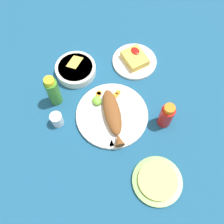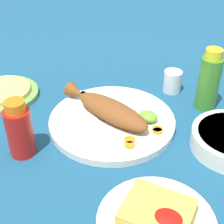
% 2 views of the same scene
% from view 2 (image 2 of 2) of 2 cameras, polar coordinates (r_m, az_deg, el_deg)
% --- Properties ---
extents(ground_plane, '(4.00, 4.00, 0.00)m').
position_cam_2_polar(ground_plane, '(0.88, 0.00, -2.03)').
color(ground_plane, navy).
extents(main_plate, '(0.32, 0.32, 0.02)m').
position_cam_2_polar(main_plate, '(0.87, 0.00, -1.56)').
color(main_plate, silver).
rests_on(main_plate, ground_plane).
extents(fried_fish, '(0.27, 0.13, 0.05)m').
position_cam_2_polar(fried_fish, '(0.86, -0.69, 0.55)').
color(fried_fish, brown).
rests_on(fried_fish, main_plate).
extents(fork_near, '(0.14, 0.14, 0.00)m').
position_cam_2_polar(fork_near, '(0.91, -3.85, 1.04)').
color(fork_near, silver).
rests_on(fork_near, main_plate).
extents(fork_far, '(0.19, 0.02, 0.00)m').
position_cam_2_polar(fork_far, '(0.93, -1.14, 1.97)').
color(fork_far, silver).
rests_on(fork_far, main_plate).
extents(carrot_slice_near, '(0.03, 0.03, 0.00)m').
position_cam_2_polar(carrot_slice_near, '(0.80, 2.93, -4.66)').
color(carrot_slice_near, orange).
rests_on(carrot_slice_near, main_plate).
extents(carrot_slice_mid, '(0.02, 0.02, 0.00)m').
position_cam_2_polar(carrot_slice_mid, '(0.78, 2.95, -5.51)').
color(carrot_slice_mid, orange).
rests_on(carrot_slice_mid, main_plate).
extents(carrot_slice_far, '(0.02, 0.02, 0.00)m').
position_cam_2_polar(carrot_slice_far, '(0.83, 7.72, -3.00)').
color(carrot_slice_far, orange).
rests_on(carrot_slice_far, main_plate).
extents(carrot_slice_extra, '(0.03, 0.03, 0.00)m').
position_cam_2_polar(carrot_slice_extra, '(0.84, 7.50, -2.81)').
color(carrot_slice_extra, orange).
rests_on(carrot_slice_extra, main_plate).
extents(lime_wedge_main, '(0.05, 0.04, 0.03)m').
position_cam_2_polar(lime_wedge_main, '(0.86, 6.03, -0.77)').
color(lime_wedge_main, '#6BB233').
rests_on(lime_wedge_main, main_plate).
extents(hot_sauce_bottle_red, '(0.06, 0.06, 0.14)m').
position_cam_2_polar(hot_sauce_bottle_red, '(0.78, -15.15, -2.88)').
color(hot_sauce_bottle_red, '#B21914').
rests_on(hot_sauce_bottle_red, ground_plane).
extents(hot_sauce_bottle_green, '(0.06, 0.06, 0.17)m').
position_cam_2_polar(hot_sauce_bottle_green, '(0.94, 15.82, 4.99)').
color(hot_sauce_bottle_green, '#3D8428').
rests_on(hot_sauce_bottle_green, ground_plane).
extents(salt_cup, '(0.05, 0.05, 0.06)m').
position_cam_2_polar(salt_cup, '(1.02, 9.99, 4.84)').
color(salt_cup, silver).
rests_on(salt_cup, ground_plane).
extents(side_plate_fries, '(0.22, 0.22, 0.01)m').
position_cam_2_polar(side_plate_fries, '(0.66, 7.34, -17.82)').
color(side_plate_fries, silver).
rests_on(side_plate_fries, ground_plane).
extents(fries_pile, '(0.12, 0.10, 0.04)m').
position_cam_2_polar(fries_pile, '(0.64, 7.58, -16.48)').
color(fries_pile, gold).
rests_on(fries_pile, side_plate_fries).
extents(tortilla_plate, '(0.20, 0.20, 0.01)m').
position_cam_2_polar(tortilla_plate, '(1.03, -17.58, 2.83)').
color(tortilla_plate, '#6B9E4C').
rests_on(tortilla_plate, ground_plane).
extents(tortilla_stack, '(0.15, 0.15, 0.01)m').
position_cam_2_polar(tortilla_stack, '(1.03, -17.71, 3.45)').
color(tortilla_stack, '#E0C666').
rests_on(tortilla_stack, tortilla_plate).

